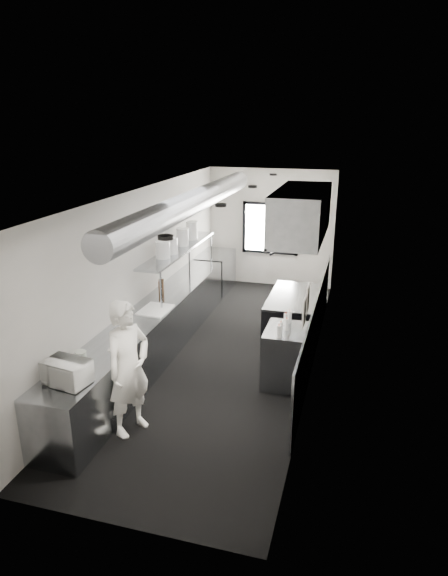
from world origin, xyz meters
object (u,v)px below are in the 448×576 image
Objects in this scene: exhaust_hood at (301,214)px; bottle_station at (286,356)px; plate_stack_a at (163,250)px; line_cook at (129,368)px; knife_block at (161,286)px; plate_stack_c at (183,237)px; squeeze_bottle_a at (279,332)px; prep_counter at (152,334)px; plate_stack_d at (192,230)px; pass_shelf at (179,250)px; range at (292,320)px; small_plate at (128,337)px; deli_tub_b at (80,354)px; cutting_board at (155,310)px; far_work_table at (215,272)px; squeeze_bottle_e at (289,317)px; plate_stack_b at (172,246)px; squeeze_bottle_c at (287,324)px; squeeze_bottle_b at (281,328)px; deli_tub_a at (81,355)px; squeeze_bottle_d at (286,319)px; microwave at (67,372)px.

exhaust_hood is 2.44× the size of bottle_station.
line_cook is at bearing -77.16° from plate_stack_a.
knife_block is (-2.42, -0.33, -1.38)m from exhaust_hood.
plate_stack_c is 1.79× the size of squeeze_bottle_a.
plate_stack_d is (-0.04, 2.24, 1.30)m from prep_counter.
plate_stack_d reaches higher than pass_shelf.
range is 3.58m from line_cook.
deli_tub_b is at bearing -112.11° from small_plate.
line_cook is 9.27× the size of small_plate.
bottle_station is at bearing -4.88° from cutting_board.
plate_stack_c reaches higher than far_work_table.
squeeze_bottle_e is at bearing -85.02° from range.
small_plate is 0.67× the size of plate_stack_b.
plate_stack_d is (-0.12, 2.25, 0.84)m from cutting_board.
bottle_station is (2.30, -0.20, 0.00)m from prep_counter.
squeeze_bottle_c is 0.28m from squeeze_bottle_e.
exhaust_hood is at bearing -11.96° from knife_block.
cutting_board is at bearing 175.12° from bottle_station.
plate_stack_c reaches higher than plate_stack_b.
small_plate is at bearing -132.06° from range.
squeeze_bottle_c is at bearing -29.51° from plate_stack_b.
prep_counter is 0.47m from cutting_board.
plate_stack_a is (0.10, -0.09, 0.71)m from knife_block.
plate_stack_b reaches higher than bottle_station.
plate_stack_b reaches higher than prep_counter.
prep_counter and far_work_table have the same top height.
plate_stack_d is at bearing 133.81° from bottle_station.
plate_stack_d is 3.65m from squeeze_bottle_a.
range is 8.52× the size of squeeze_bottle_a.
prep_counter is 2.32m from squeeze_bottle_b.
pass_shelf is at bearing 148.14° from squeeze_bottle_e.
squeeze_bottle_a reaches higher than squeeze_bottle_c.
deli_tub_a is 2.75m from knife_block.
plate_stack_a reaches higher than deli_tub_a.
prep_counter is 34.20× the size of squeeze_bottle_b.
knife_block reaches higher than far_work_table.
bottle_station is 4.15× the size of knife_block.
exhaust_hood is at bearing -12.59° from plate_stack_c.
squeeze_bottle_c reaches higher than far_work_table.
far_work_table is 6.75× the size of squeeze_bottle_d.
plate_stack_b is 1.61× the size of squeeze_bottle_c.
line_cook is at bearing -79.22° from plate_stack_b.
exhaust_hood is 15.37× the size of deli_tub_a.
knife_block reaches higher than squeeze_bottle_a.
exhaust_hood is at bearing 47.14° from small_plate.
microwave is 0.64m from deli_tub_a.
plate_stack_d is at bearing 93.17° from cutting_board.
squeeze_bottle_d is at bearing 102.73° from squeeze_bottle_c.
squeeze_bottle_c is (2.27, 2.27, -0.06)m from microwave.
squeeze_bottle_d is 0.09m from squeeze_bottle_e.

